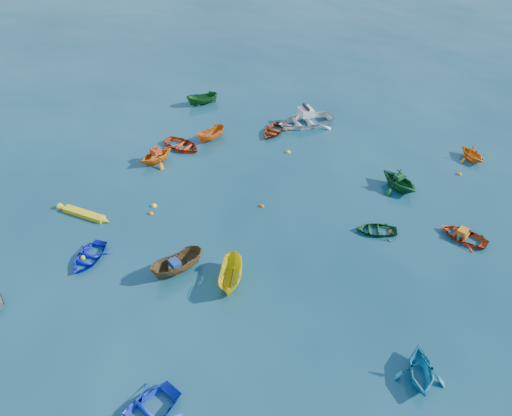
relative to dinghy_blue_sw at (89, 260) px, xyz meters
The scene contains 28 objects.
ground 6.67m from the dinghy_blue_sw, 40.09° to the left, with size 160.00×160.00×0.00m, color #093545.
dinghy_blue_sw is the anchor object (origin of this frame).
sampan_brown_mid 5.41m from the dinghy_blue_sw, 26.05° to the left, with size 1.21×3.22×1.25m, color brown.
dinghy_orange_w 10.71m from the dinghy_blue_sw, 114.72° to the left, with size 2.37×2.75×1.45m, color orange.
sampan_yellow_mid 8.52m from the dinghy_blue_sw, 24.51° to the left, with size 1.18×3.13×1.21m, color yellow.
dinghy_green_e 17.23m from the dinghy_blue_sw, 45.19° to the left, with size 1.81×2.52×0.52m, color #0F4119.
dinghy_cyan_se 18.75m from the dinghy_blue_sw, 12.57° to the left, with size 2.33×2.70×1.42m, color teal.
dinghy_red_nw 13.14m from the dinghy_blue_sw, 109.52° to the left, with size 2.31×3.23×0.67m, color red.
sampan_orange_n 15.09m from the dinghy_blue_sw, 102.99° to the left, with size 1.03×2.74×1.06m, color #D16013.
dinghy_green_n 20.72m from the dinghy_blue_sw, 56.91° to the left, with size 2.60×3.02×1.59m, color #135326.
dinghy_red_ne 22.34m from the dinghy_blue_sw, 41.85° to the left, with size 2.04×2.85×0.59m, color #C03D10.
dinghy_red_far 18.55m from the dinghy_blue_sw, 90.38° to the left, with size 2.07×2.89×0.60m, color #B73B0F.
dinghy_orange_far 27.98m from the dinghy_blue_sw, 59.77° to the left, with size 2.02×2.35×1.24m, color orange.
sampan_green_far 20.69m from the dinghy_blue_sw, 113.29° to the left, with size 1.08×2.87×1.11m, color #124E16.
kayak_yellow 4.32m from the dinghy_blue_sw, 145.60° to the left, with size 0.54×3.72×0.37m, color yellow, non-canonical shape.
motorboat_white 21.42m from the dinghy_blue_sw, 86.92° to the left, with size 3.40×4.75×1.59m, color white.
tarp_blue_a 5.37m from the dinghy_blue_sw, 24.83° to the left, with size 0.66×0.50×0.32m, color navy.
tarp_orange_a 10.79m from the dinghy_blue_sw, 114.57° to the left, with size 0.74×0.56×0.36m, color #C83E14.
tarp_green_b 20.72m from the dinghy_blue_sw, 57.18° to the left, with size 0.63×0.48×0.31m, color #124A22.
tarp_orange_b 22.27m from the dinghy_blue_sw, 42.03° to the left, with size 0.64×0.49×0.31m, color orange.
buoy_or_a 5.14m from the dinghy_blue_sw, 92.95° to the left, with size 0.30×0.30×0.30m, color orange.
buoy_ye_a 0.41m from the dinghy_blue_sw, 163.43° to the right, with size 0.34×0.34×0.34m, color yellow.
buoy_ye_b 5.86m from the dinghy_blue_sw, 96.80° to the left, with size 0.37×0.37×0.37m, color yellow.
buoy_or_c 11.25m from the dinghy_blue_sw, 63.60° to the left, with size 0.31×0.31×0.31m, color #D1530B.
buoy_ye_c 16.98m from the dinghy_blue_sw, 81.32° to the left, with size 0.37×0.37×0.37m, color yellow.
buoy_or_d 18.17m from the dinghy_blue_sw, 44.66° to the left, with size 0.35×0.35×0.35m, color #F85A0D.
buoy_ye_d 20.48m from the dinghy_blue_sw, 114.14° to the left, with size 0.29×0.29×0.29m, color gold.
buoy_or_e 25.83m from the dinghy_blue_sw, 56.91° to the left, with size 0.34×0.34×0.34m, color orange.
Camera 1 is at (15.23, -15.26, 19.97)m, focal length 35.00 mm.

